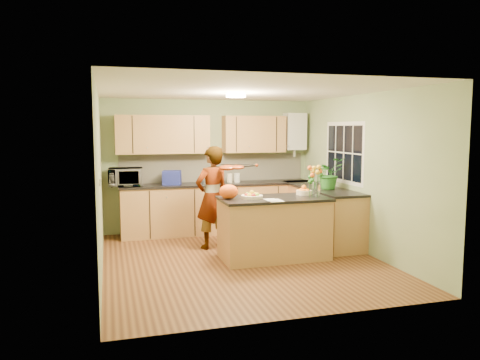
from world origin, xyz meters
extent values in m
plane|color=#522C17|center=(0.00, 0.00, 0.00)|extent=(4.50, 4.50, 0.00)
cube|color=white|center=(0.00, 0.00, 2.50)|extent=(4.00, 4.50, 0.02)
cube|color=gray|center=(0.00, 2.25, 1.25)|extent=(4.00, 0.02, 2.50)
cube|color=gray|center=(0.00, -2.25, 1.25)|extent=(4.00, 0.02, 2.50)
cube|color=gray|center=(-2.00, 0.00, 1.25)|extent=(0.02, 4.50, 2.50)
cube|color=gray|center=(2.00, 0.00, 1.25)|extent=(0.02, 4.50, 2.50)
cube|color=#B37447|center=(0.10, 1.95, 0.45)|extent=(3.60, 0.60, 0.90)
cube|color=black|center=(0.10, 1.94, 0.92)|extent=(3.64, 0.62, 0.04)
cube|color=#B37447|center=(1.70, 0.85, 0.45)|extent=(0.60, 2.20, 0.90)
cube|color=black|center=(1.69, 0.85, 0.92)|extent=(0.62, 2.24, 0.04)
cube|color=beige|center=(0.10, 2.23, 1.20)|extent=(3.60, 0.02, 0.52)
cube|color=#B37447|center=(-0.90, 2.08, 1.85)|extent=(1.70, 0.34, 0.70)
cube|color=#B37447|center=(0.85, 2.08, 1.85)|extent=(1.20, 0.34, 0.70)
cube|color=silver|center=(1.70, 2.09, 1.90)|extent=(0.40, 0.30, 0.72)
cylinder|color=silver|center=(1.70, 2.09, 1.50)|extent=(0.06, 0.06, 0.20)
cube|color=silver|center=(1.99, 0.60, 1.55)|extent=(0.01, 1.30, 1.05)
cube|color=black|center=(1.99, 0.60, 1.55)|extent=(0.01, 1.18, 0.92)
cube|color=silver|center=(-1.99, -0.60, 1.30)|extent=(0.02, 0.09, 0.09)
cylinder|color=#FFEABF|center=(0.00, 0.30, 2.46)|extent=(0.30, 0.30, 0.06)
cylinder|color=silver|center=(0.00, 0.30, 2.49)|extent=(0.10, 0.10, 0.02)
cube|color=#B37447|center=(0.50, -0.04, 0.45)|extent=(1.59, 0.79, 0.89)
cube|color=black|center=(0.50, -0.04, 0.91)|extent=(1.62, 0.83, 0.04)
cylinder|color=#F9E7C7|center=(0.15, -0.04, 0.96)|extent=(0.32, 0.32, 0.05)
cylinder|color=#F9E7C7|center=(1.05, 0.11, 0.97)|extent=(0.24, 0.24, 0.07)
cylinder|color=silver|center=(1.10, -0.22, 1.05)|extent=(0.12, 0.12, 0.24)
ellipsoid|color=#FF5815|center=(-0.19, 0.01, 1.04)|extent=(0.32, 0.28, 0.21)
cube|color=white|center=(0.40, -0.34, 0.94)|extent=(0.20, 0.28, 0.01)
imported|color=#EDAE91|center=(-0.26, 0.82, 0.84)|extent=(0.71, 0.59, 1.68)
imported|color=silver|center=(-1.59, 1.92, 1.10)|extent=(0.61, 0.44, 0.32)
cube|color=navy|center=(-0.77, 1.92, 1.07)|extent=(0.37, 0.32, 0.26)
cylinder|color=silver|center=(-0.14, 1.92, 1.04)|extent=(0.15, 0.15, 0.20)
sphere|color=black|center=(-0.14, 1.92, 1.18)|extent=(0.07, 0.07, 0.07)
cylinder|color=#F9E7C7|center=(0.34, 2.00, 1.02)|extent=(0.11, 0.11, 0.16)
cylinder|color=silver|center=(0.48, 1.96, 1.03)|extent=(0.13, 0.13, 0.18)
imported|color=#2A7025|center=(1.70, 0.56, 1.21)|extent=(0.55, 0.50, 0.53)
camera|label=1|loc=(-1.89, -6.57, 1.96)|focal=35.00mm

